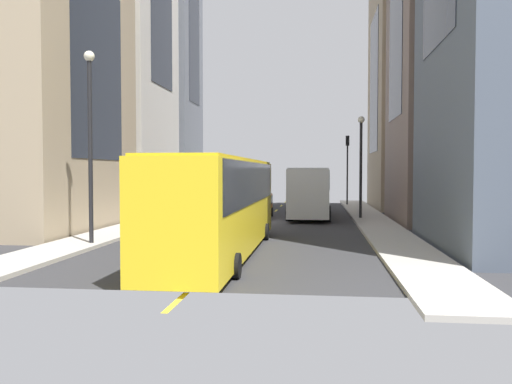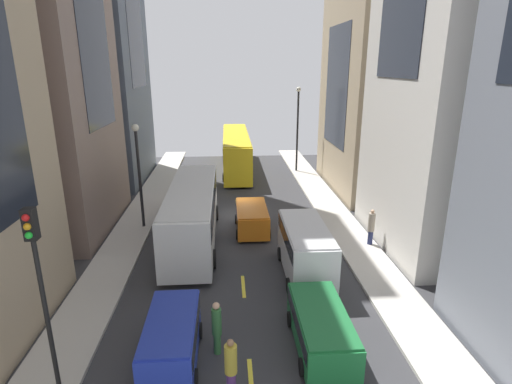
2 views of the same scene
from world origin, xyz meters
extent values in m
plane|color=#333335|center=(0.00, 0.00, 0.00)|extent=(39.80, 39.80, 0.00)
cube|color=#B2ADA3|center=(-6.73, 0.00, 0.07)|extent=(2.33, 44.00, 0.15)
cube|color=#B2ADA3|center=(6.73, 0.00, 0.07)|extent=(2.33, 44.00, 0.15)
cube|color=yellow|center=(0.00, -21.00, 0.01)|extent=(0.16, 2.00, 0.01)
cube|color=yellow|center=(0.00, -15.00, 0.01)|extent=(0.16, 2.00, 0.01)
cube|color=yellow|center=(0.00, -9.00, 0.01)|extent=(0.16, 2.00, 0.01)
cube|color=yellow|center=(0.00, -3.00, 0.01)|extent=(0.16, 2.00, 0.01)
cube|color=yellow|center=(0.00, 3.00, 0.01)|extent=(0.16, 2.00, 0.01)
cube|color=yellow|center=(0.00, 9.00, 0.01)|extent=(0.16, 2.00, 0.01)
cube|color=yellow|center=(0.00, 15.00, 0.01)|extent=(0.16, 2.00, 0.01)
cube|color=yellow|center=(0.00, 21.00, 0.01)|extent=(0.16, 2.00, 0.01)
cube|color=tan|center=(-12.17, -13.59, 10.66)|extent=(8.14, 11.54, 21.31)
cube|color=#1E232D|center=(-12.17, -13.59, 10.66)|extent=(8.22, 6.35, 11.72)
cube|color=tan|center=(11.25, 6.54, 8.38)|extent=(6.30, 11.43, 16.77)
cube|color=#1E232D|center=(11.25, 6.54, 8.38)|extent=(6.36, 6.29, 9.22)
cube|color=silver|center=(-2.73, -3.58, 1.77)|extent=(2.55, 11.07, 3.00)
cube|color=black|center=(-2.73, -3.58, 2.62)|extent=(2.60, 10.18, 1.20)
cube|color=beige|center=(-2.73, -3.58, 3.31)|extent=(2.45, 10.62, 0.08)
cylinder|color=black|center=(-3.90, -0.15, 0.50)|extent=(0.46, 1.00, 1.00)
cylinder|color=black|center=(-1.56, -0.15, 0.50)|extent=(0.46, 1.00, 1.00)
cylinder|color=black|center=(-3.90, -7.01, 0.50)|extent=(0.46, 1.00, 1.00)
cylinder|color=black|center=(-1.56, -7.01, 0.50)|extent=(0.46, 1.00, 1.00)
cube|color=yellow|center=(0.24, 13.69, 1.86)|extent=(2.45, 14.19, 3.30)
cube|color=black|center=(0.24, 13.69, 2.72)|extent=(2.50, 13.05, 1.48)
cube|color=gold|center=(0.24, 13.69, 3.55)|extent=(2.35, 13.62, 0.08)
cylinder|color=black|center=(-0.89, 18.08, 0.38)|extent=(0.44, 0.76, 0.76)
cylinder|color=black|center=(1.37, 18.08, 0.38)|extent=(0.44, 0.76, 0.76)
cylinder|color=black|center=(-0.89, 9.29, 0.38)|extent=(0.44, 0.76, 0.76)
cylinder|color=black|center=(1.37, 9.29, 0.38)|extent=(0.44, 0.76, 0.76)
cube|color=white|center=(3.11, -8.05, 1.35)|extent=(2.05, 5.28, 2.30)
cube|color=black|center=(3.11, -8.05, 2.10)|extent=(2.09, 4.86, 0.69)
cube|color=silver|center=(3.11, -8.05, 2.54)|extent=(1.97, 5.07, 0.08)
cylinder|color=black|center=(2.16, -6.41, 0.36)|extent=(0.37, 0.72, 0.72)
cylinder|color=black|center=(4.05, -6.41, 0.36)|extent=(0.37, 0.72, 0.72)
cylinder|color=black|center=(2.16, -9.69, 0.36)|extent=(0.37, 0.72, 0.72)
cylinder|color=black|center=(4.05, -9.69, 0.36)|extent=(0.37, 0.72, 0.72)
cube|color=orange|center=(0.83, -2.26, 0.84)|extent=(1.89, 4.12, 1.33)
cube|color=black|center=(0.83, -2.26, 1.17)|extent=(1.93, 3.79, 0.56)
cube|color=#BE6115|center=(0.83, -2.26, 1.54)|extent=(1.82, 3.96, 0.08)
cylinder|color=black|center=(-0.04, -0.99, 0.31)|extent=(0.34, 0.62, 0.62)
cylinder|color=black|center=(1.70, -0.99, 0.31)|extent=(0.34, 0.62, 0.62)
cylinder|color=black|center=(-0.04, -3.54, 0.31)|extent=(0.34, 0.62, 0.62)
cylinder|color=black|center=(1.70, -3.54, 0.31)|extent=(0.34, 0.62, 0.62)
cube|color=#2338AD|center=(-2.69, -13.91, 0.90)|extent=(1.73, 4.01, 1.46)
cube|color=black|center=(-2.69, -13.91, 1.27)|extent=(1.76, 3.69, 0.61)
cube|color=navy|center=(-2.69, -13.91, 1.67)|extent=(1.66, 3.85, 0.08)
cylinder|color=black|center=(-3.48, -12.66, 0.31)|extent=(0.31, 0.62, 0.62)
cylinder|color=black|center=(-1.90, -12.66, 0.31)|extent=(0.31, 0.62, 0.62)
cylinder|color=black|center=(-3.48, -15.15, 0.31)|extent=(0.31, 0.62, 0.62)
cylinder|color=black|center=(-1.90, -15.15, 0.31)|extent=(0.31, 0.62, 0.62)
cube|color=#1E7238|center=(2.67, -13.53, 0.81)|extent=(1.84, 4.38, 1.28)
cube|color=black|center=(2.67, -13.53, 1.13)|extent=(1.88, 4.03, 0.54)
cube|color=#1A612F|center=(2.67, -13.53, 1.49)|extent=(1.77, 4.20, 0.08)
cylinder|color=black|center=(1.82, -12.17, 0.31)|extent=(0.33, 0.62, 0.62)
cylinder|color=black|center=(3.51, -12.17, 0.31)|extent=(0.33, 0.62, 0.62)
cylinder|color=black|center=(1.82, -14.89, 0.31)|extent=(0.33, 0.62, 0.62)
cylinder|color=black|center=(3.51, -14.89, 0.31)|extent=(0.33, 0.62, 0.62)
cylinder|color=navy|center=(7.48, -5.05, 0.55)|extent=(0.29, 0.29, 0.80)
cylinder|color=gray|center=(7.48, -5.05, 1.49)|extent=(0.38, 0.38, 1.07)
sphere|color=tan|center=(7.48, -5.05, 2.14)|extent=(0.22, 0.22, 0.22)
cylinder|color=#593372|center=(-0.65, -15.56, 0.42)|extent=(0.30, 0.30, 0.84)
cylinder|color=gold|center=(-0.65, -15.56, 1.34)|extent=(0.40, 0.40, 0.98)
sphere|color=#8C6647|center=(-0.65, -15.56, 1.94)|extent=(0.22, 0.22, 0.22)
cylinder|color=#336B38|center=(-1.13, -13.57, 0.40)|extent=(0.26, 0.26, 0.81)
cylinder|color=#336B38|center=(-1.13, -13.57, 1.32)|extent=(0.35, 0.35, 1.03)
sphere|color=tan|center=(-1.13, -13.57, 1.96)|extent=(0.26, 0.26, 0.26)
cylinder|color=black|center=(-5.97, -15.42, 2.81)|extent=(0.14, 0.14, 5.33)
cube|color=black|center=(-5.97, -15.42, 5.93)|extent=(0.32, 0.32, 0.90)
sphere|color=red|center=(-5.97, -15.60, 6.18)|extent=(0.20, 0.20, 0.20)
sphere|color=orange|center=(-5.97, -15.60, 5.93)|extent=(0.20, 0.20, 0.20)
sphere|color=green|center=(-5.97, -15.60, 5.68)|extent=(0.20, 0.20, 0.20)
cylinder|color=black|center=(6.07, 12.15, 3.93)|extent=(0.18, 0.18, 7.56)
sphere|color=silver|center=(6.07, 12.15, 7.89)|extent=(0.44, 0.44, 0.44)
cylinder|color=black|center=(-6.07, -1.35, 3.21)|extent=(0.18, 0.18, 6.13)
sphere|color=silver|center=(-6.07, -1.35, 6.46)|extent=(0.44, 0.44, 0.44)
camera|label=1|loc=(-3.36, 33.18, 3.12)|focal=37.08mm
camera|label=2|loc=(-0.62, -26.01, 10.03)|focal=28.50mm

